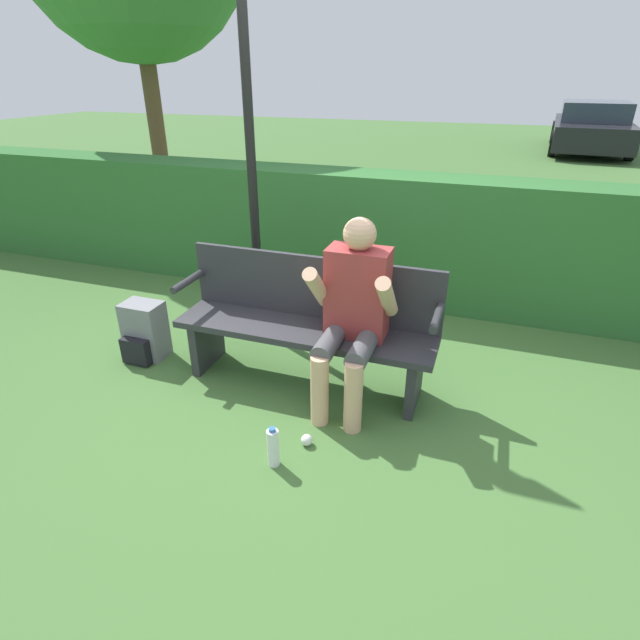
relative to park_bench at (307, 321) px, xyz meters
The scene contains 9 objects.
ground_plane 0.45m from the park_bench, 90.00° to the right, with size 40.00×40.00×0.00m, color #426B33.
hedge_back 1.60m from the park_bench, 90.00° to the left, with size 12.00×0.49×1.15m.
park_bench is the anchor object (origin of this frame).
person_seated 0.42m from the park_bench, 19.03° to the right, with size 0.52×0.58×1.19m.
backpack 1.28m from the park_bench, behind, with size 0.29×0.28×0.44m.
water_bottle 0.94m from the park_bench, 81.67° to the right, with size 0.07×0.07×0.25m.
signpost 1.49m from the park_bench, 138.74° to the left, with size 0.37×0.09×2.97m.
parked_car 13.25m from the park_bench, 76.07° to the left, with size 2.12×4.62×1.23m.
litter_crumple 0.82m from the park_bench, 69.86° to the right, with size 0.07×0.07×0.07m.
Camera 1 is at (1.07, -2.72, 1.96)m, focal length 28.00 mm.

